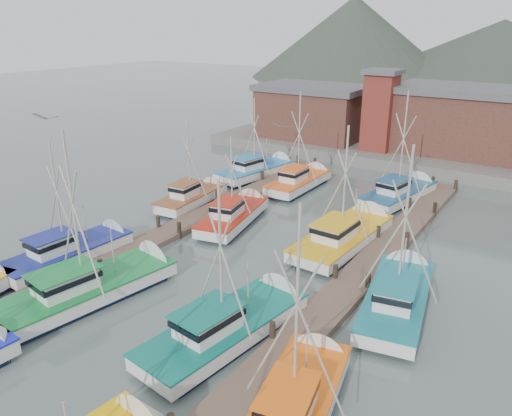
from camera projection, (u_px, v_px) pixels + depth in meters
The scene contains 21 objects.
ground at pixel (201, 291), 28.38m from camera, with size 260.00×260.00×0.00m, color #536460.
dock_left at pixel (160, 237), 35.07m from camera, with size 2.30×46.00×1.50m.
dock_right at pixel (344, 292), 27.88m from camera, with size 2.30×46.00×1.50m.
quay at pixel (405, 150), 57.15m from camera, with size 44.00×16.00×1.20m, color slate.
shed_left at pixel (313, 111), 59.92m from camera, with size 12.72×8.48×6.20m.
shed_center at pixel (466, 120), 52.63m from camera, with size 14.84×9.54×6.90m.
lookout_tower at pixel (380, 110), 53.30m from camera, with size 3.60×3.60×8.50m.
distant_hills at pixel (459, 80), 130.94m from camera, with size 175.00×140.00×42.00m.
boat_4 at pixel (98, 285), 27.66m from camera, with size 4.83×10.80×10.53m.
boat_5 at pixel (234, 324), 24.11m from camera, with size 4.26×10.10×9.01m.
boat_6 at pixel (75, 251), 31.83m from camera, with size 3.55×8.96×8.59m.
boat_7 at pixel (299, 398), 19.33m from camera, with size 4.20×8.81×9.68m.
boat_8 at pixel (236, 214), 37.87m from camera, with size 4.31×9.01×7.51m.
boat_9 at pixel (347, 235), 34.20m from camera, with size 3.84×10.43×9.32m.
boat_10 at pixel (195, 196), 41.70m from camera, with size 3.27×8.00×8.04m.
boat_11 at pixel (398, 295), 26.67m from camera, with size 4.45×9.67×9.88m.
boat_12 at pixel (301, 181), 45.78m from camera, with size 3.78×8.66×9.52m.
boat_13 at pixel (402, 193), 42.63m from camera, with size 4.31×9.48×10.10m.
boat_14 at pixel (259, 170), 49.28m from camera, with size 4.41×9.65×8.53m.
gull_near at pixel (45, 118), 21.63m from camera, with size 1.55×0.62×0.24m.
gull_far at pixel (283, 126), 28.31m from camera, with size 1.55×0.65×0.24m.
Camera 1 is at (16.29, -19.11, 14.39)m, focal length 35.00 mm.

